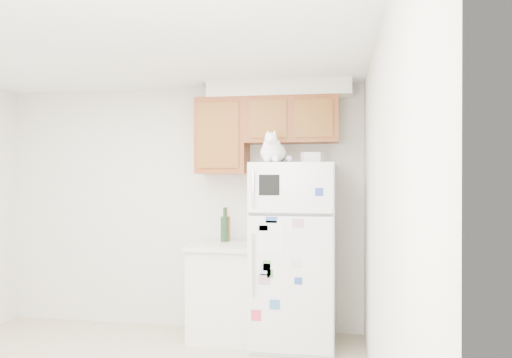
% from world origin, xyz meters
% --- Properties ---
extents(room_shell, '(3.84, 4.04, 2.52)m').
position_xyz_m(room_shell, '(0.12, 0.24, 1.67)').
color(room_shell, silver).
rests_on(room_shell, ground_plane).
extents(refrigerator, '(0.76, 0.78, 1.70)m').
position_xyz_m(refrigerator, '(1.24, 1.61, 0.85)').
color(refrigerator, white).
rests_on(refrigerator, ground_plane).
extents(base_counter, '(0.64, 0.64, 0.92)m').
position_xyz_m(base_counter, '(0.55, 1.68, 0.46)').
color(base_counter, white).
rests_on(base_counter, ground_plane).
extents(cat, '(0.28, 0.41, 0.29)m').
position_xyz_m(cat, '(1.07, 1.39, 1.81)').
color(cat, white).
rests_on(cat, refrigerator).
extents(storage_box_back, '(0.20, 0.17, 0.10)m').
position_xyz_m(storage_box_back, '(1.41, 1.69, 1.75)').
color(storage_box_back, white).
rests_on(storage_box_back, refrigerator).
extents(storage_box_front, '(0.18, 0.16, 0.09)m').
position_xyz_m(storage_box_front, '(1.40, 1.46, 1.74)').
color(storage_box_front, white).
rests_on(storage_box_front, refrigerator).
extents(bottle_green, '(0.08, 0.08, 0.34)m').
position_xyz_m(bottle_green, '(0.52, 1.82, 1.09)').
color(bottle_green, '#19381E').
rests_on(bottle_green, base_counter).
extents(bottle_amber, '(0.08, 0.08, 0.34)m').
position_xyz_m(bottle_amber, '(0.53, 1.84, 1.09)').
color(bottle_amber, '#593814').
rests_on(bottle_amber, base_counter).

